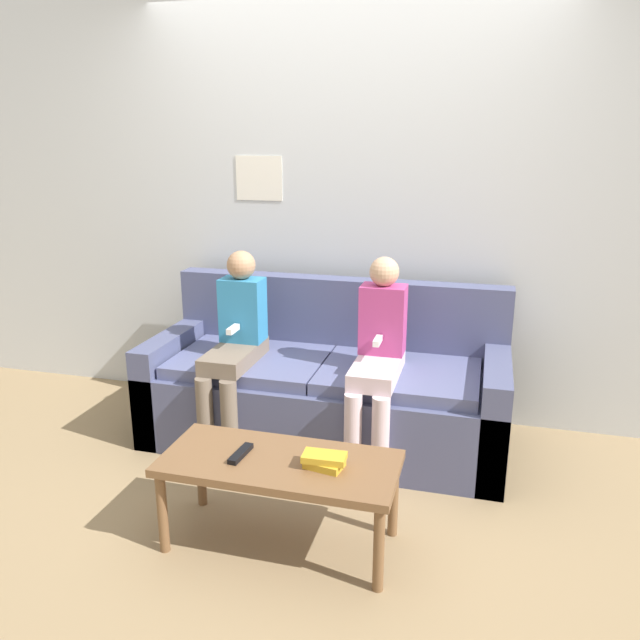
{
  "coord_description": "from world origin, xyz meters",
  "views": [
    {
      "loc": [
        0.85,
        -2.73,
        1.72
      ],
      "look_at": [
        0.0,
        0.39,
        0.77
      ],
      "focal_mm": 35.0,
      "sensor_mm": 36.0,
      "label": 1
    }
  ],
  "objects_px": {
    "coffee_table": "(280,470)",
    "tv_remote": "(241,454)",
    "person_left": "(235,342)",
    "couch": "(326,390)",
    "person_right": "(378,354)"
  },
  "relations": [
    {
      "from": "couch",
      "to": "person_left",
      "type": "bearing_deg",
      "value": -157.08
    },
    {
      "from": "coffee_table",
      "to": "tv_remote",
      "type": "distance_m",
      "value": 0.18
    },
    {
      "from": "person_right",
      "to": "tv_remote",
      "type": "bearing_deg",
      "value": -117.69
    },
    {
      "from": "couch",
      "to": "person_right",
      "type": "xyz_separation_m",
      "value": [
        0.33,
        -0.2,
        0.32
      ]
    },
    {
      "from": "person_left",
      "to": "person_right",
      "type": "bearing_deg",
      "value": 0.01
    },
    {
      "from": "person_left",
      "to": "tv_remote",
      "type": "height_order",
      "value": "person_left"
    },
    {
      "from": "couch",
      "to": "person_left",
      "type": "relative_size",
      "value": 1.83
    },
    {
      "from": "person_left",
      "to": "person_right",
      "type": "distance_m",
      "value": 0.81
    },
    {
      "from": "coffee_table",
      "to": "person_left",
      "type": "relative_size",
      "value": 0.91
    },
    {
      "from": "person_left",
      "to": "person_right",
      "type": "height_order",
      "value": "person_right"
    },
    {
      "from": "person_right",
      "to": "couch",
      "type": "bearing_deg",
      "value": 148.79
    },
    {
      "from": "couch",
      "to": "coffee_table",
      "type": "bearing_deg",
      "value": -86.54
    },
    {
      "from": "person_right",
      "to": "coffee_table",
      "type": "bearing_deg",
      "value": -108.13
    },
    {
      "from": "person_left",
      "to": "coffee_table",
      "type": "bearing_deg",
      "value": -56.86
    },
    {
      "from": "person_left",
      "to": "tv_remote",
      "type": "xyz_separation_m",
      "value": [
        0.37,
        -0.84,
        -0.21
      ]
    }
  ]
}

